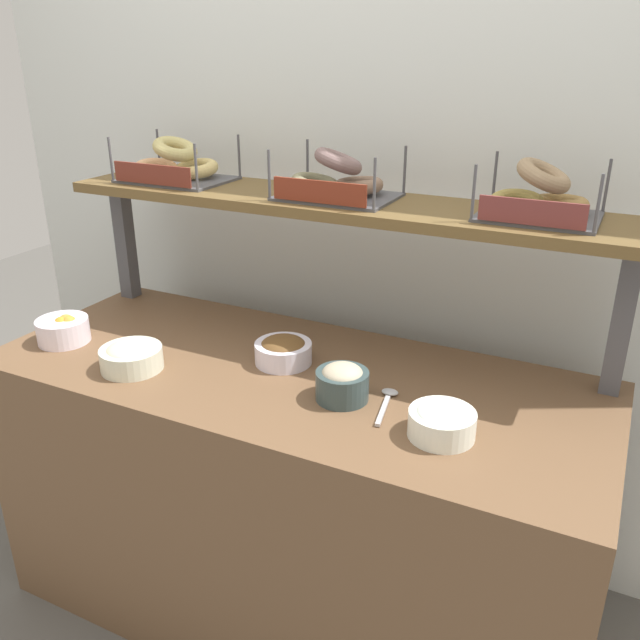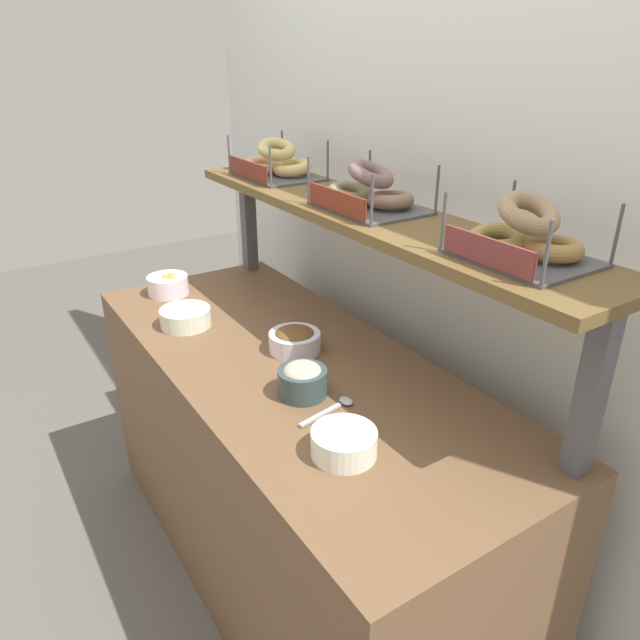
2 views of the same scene
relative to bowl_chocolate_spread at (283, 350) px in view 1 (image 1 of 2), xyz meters
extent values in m
plane|color=#595651|center=(0.04, -0.04, -0.89)|extent=(8.00, 8.00, 0.00)
cube|color=silver|center=(0.04, 0.51, 0.31)|extent=(2.91, 0.06, 2.40)
cube|color=brown|center=(0.04, -0.04, -0.46)|extent=(1.71, 0.70, 0.85)
cube|color=#4C4C51|center=(-0.75, 0.23, 0.16)|extent=(0.05, 0.05, 0.40)
cube|color=#4C4C51|center=(0.84, 0.23, 0.16)|extent=(0.05, 0.05, 0.40)
cube|color=brown|center=(0.04, 0.23, 0.38)|extent=(1.67, 0.32, 0.03)
cylinder|color=white|center=(0.00, 0.00, -0.01)|extent=(0.16, 0.16, 0.06)
ellipsoid|color=brown|center=(0.00, 0.00, 0.02)|extent=(0.13, 0.13, 0.04)
cylinder|color=white|center=(0.51, -0.17, -0.01)|extent=(0.16, 0.16, 0.06)
ellipsoid|color=white|center=(0.51, -0.17, 0.02)|extent=(0.12, 0.12, 0.04)
cylinder|color=#344647|center=(0.23, -0.12, 0.00)|extent=(0.14, 0.14, 0.08)
ellipsoid|color=#BEB092|center=(0.23, -0.12, 0.03)|extent=(0.11, 0.11, 0.05)
cylinder|color=silver|center=(-0.36, -0.22, -0.01)|extent=(0.17, 0.17, 0.06)
ellipsoid|color=beige|center=(-0.36, -0.22, 0.02)|extent=(0.13, 0.13, 0.04)
cylinder|color=white|center=(-0.67, -0.17, 0.00)|extent=(0.15, 0.15, 0.07)
sphere|color=gold|center=(-0.67, -0.17, 0.02)|extent=(0.03, 0.03, 0.03)
sphere|color=orange|center=(-0.66, -0.16, 0.02)|extent=(0.05, 0.05, 0.05)
sphere|color=orange|center=(-0.66, -0.17, 0.02)|extent=(0.04, 0.04, 0.04)
sphere|color=orange|center=(-0.65, -0.16, 0.02)|extent=(0.04, 0.04, 0.04)
cube|color=#B7B7BC|center=(0.35, -0.13, -0.03)|extent=(0.04, 0.14, 0.01)
ellipsoid|color=#B7B7BC|center=(0.34, -0.05, -0.03)|extent=(0.04, 0.03, 0.01)
cube|color=#4C4C51|center=(-0.51, 0.24, 0.40)|extent=(0.33, 0.24, 0.01)
cylinder|color=#4C4C51|center=(-0.67, 0.12, 0.46)|extent=(0.01, 0.01, 0.14)
cylinder|color=#4C4C51|center=(-0.35, 0.12, 0.46)|extent=(0.01, 0.01, 0.14)
cylinder|color=#4C4C51|center=(-0.67, 0.35, 0.46)|extent=(0.01, 0.01, 0.14)
cylinder|color=#4C4C51|center=(-0.35, 0.35, 0.46)|extent=(0.01, 0.01, 0.14)
cube|color=maroon|center=(-0.51, 0.12, 0.43)|extent=(0.28, 0.01, 0.06)
torus|color=tan|center=(-0.57, 0.21, 0.43)|extent=(0.20, 0.20, 0.06)
torus|color=#D2B970|center=(-0.46, 0.27, 0.43)|extent=(0.18, 0.18, 0.06)
torus|color=tan|center=(-0.51, 0.24, 0.49)|extent=(0.17, 0.16, 0.08)
cube|color=#4C4C51|center=(0.06, 0.23, 0.40)|extent=(0.32, 0.24, 0.01)
cylinder|color=#4C4C51|center=(-0.10, 0.12, 0.46)|extent=(0.01, 0.01, 0.14)
cylinder|color=#4C4C51|center=(0.21, 0.12, 0.46)|extent=(0.01, 0.01, 0.14)
cylinder|color=#4C4C51|center=(-0.10, 0.35, 0.46)|extent=(0.01, 0.01, 0.14)
cylinder|color=#4C4C51|center=(0.21, 0.35, 0.46)|extent=(0.01, 0.01, 0.14)
cube|color=maroon|center=(0.06, 0.11, 0.43)|extent=(0.27, 0.01, 0.06)
torus|color=#797554|center=(0.00, 0.20, 0.43)|extent=(0.17, 0.17, 0.06)
torus|color=#81644F|center=(0.11, 0.27, 0.43)|extent=(0.18, 0.18, 0.05)
torus|color=#775E5B|center=(0.06, 0.23, 0.50)|extent=(0.20, 0.19, 0.09)
cube|color=#4C4C51|center=(0.61, 0.24, 0.40)|extent=(0.29, 0.24, 0.01)
cylinder|color=#4C4C51|center=(0.47, 0.13, 0.46)|extent=(0.01, 0.01, 0.14)
cylinder|color=#4C4C51|center=(0.75, 0.13, 0.46)|extent=(0.01, 0.01, 0.14)
cylinder|color=#4C4C51|center=(0.47, 0.36, 0.46)|extent=(0.01, 0.01, 0.14)
cylinder|color=#4C4C51|center=(0.75, 0.36, 0.46)|extent=(0.01, 0.01, 0.14)
cube|color=brown|center=(0.61, 0.12, 0.43)|extent=(0.25, 0.01, 0.06)
torus|color=olive|center=(0.56, 0.21, 0.43)|extent=(0.17, 0.17, 0.06)
torus|color=olive|center=(0.65, 0.28, 0.42)|extent=(0.16, 0.16, 0.05)
torus|color=#967A59|center=(0.61, 0.24, 0.50)|extent=(0.15, 0.15, 0.09)
camera|label=1|loc=(0.83, -1.45, 0.79)|focal=36.92mm
camera|label=2|loc=(1.42, -0.83, 0.82)|focal=33.02mm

